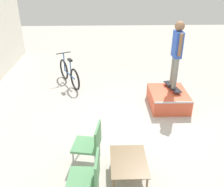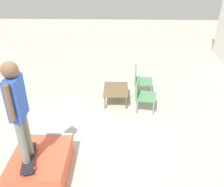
# 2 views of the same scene
# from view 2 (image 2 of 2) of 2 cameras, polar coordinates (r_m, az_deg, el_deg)

# --- Properties ---
(ground_plane) EXTENTS (24.00, 24.00, 0.00)m
(ground_plane) POSITION_cam_2_polar(r_m,az_deg,el_deg) (5.79, -6.99, -10.79)
(ground_plane) COLOR #B7B2A8
(skate_ramp_box) EXTENTS (1.25, 1.03, 0.46)m
(skate_ramp_box) POSITION_cam_2_polar(r_m,az_deg,el_deg) (5.12, -15.86, -15.09)
(skate_ramp_box) COLOR #DB5638
(skate_ramp_box) RESTS_ON ground_plane
(skateboard_on_ramp) EXTENTS (0.83, 0.37, 0.07)m
(skateboard_on_ramp) POSITION_cam_2_polar(r_m,az_deg,el_deg) (4.84, -18.48, -13.74)
(skateboard_on_ramp) COLOR black
(skateboard_on_ramp) RESTS_ON skate_ramp_box
(person_skater) EXTENTS (0.57, 0.26, 1.83)m
(person_skater) POSITION_cam_2_polar(r_m,az_deg,el_deg) (4.20, -20.83, -2.58)
(person_skater) COLOR gray
(person_skater) RESTS_ON skateboard_on_ramp
(coffee_table) EXTENTS (0.90, 0.67, 0.40)m
(coffee_table) POSITION_cam_2_polar(r_m,az_deg,el_deg) (7.01, 0.87, 0.76)
(coffee_table) COLOR brown
(coffee_table) RESTS_ON ground_plane
(patio_chair_left) EXTENTS (0.55, 0.55, 0.89)m
(patio_chair_left) POSITION_cam_2_polar(r_m,az_deg,el_deg) (7.36, 6.52, 3.32)
(patio_chair_left) COLOR #99999E
(patio_chair_left) RESTS_ON ground_plane
(patio_chair_right) EXTENTS (0.60, 0.60, 0.89)m
(patio_chair_right) POSITION_cam_2_polar(r_m,az_deg,el_deg) (6.60, 7.06, 0.02)
(patio_chair_right) COLOR #99999E
(patio_chair_right) RESTS_ON ground_plane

